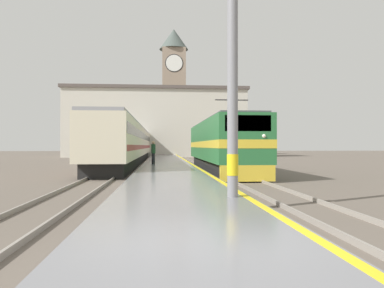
{
  "coord_description": "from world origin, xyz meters",
  "views": [
    {
      "loc": [
        -0.53,
        -5.73,
        1.86
      ],
      "look_at": [
        2.0,
        25.01,
        2.01
      ],
      "focal_mm": 35.0,
      "sensor_mm": 36.0,
      "label": 1
    }
  ],
  "objects_px": {
    "passenger_train": "(130,143)",
    "person_on_platform": "(153,152)",
    "catenary_mast": "(235,55)",
    "locomotive_train": "(221,145)",
    "clock_tower": "(174,87)"
  },
  "relations": [
    {
      "from": "passenger_train",
      "to": "person_on_platform",
      "type": "height_order",
      "value": "passenger_train"
    },
    {
      "from": "passenger_train",
      "to": "catenary_mast",
      "type": "xyz_separation_m",
      "value": [
        5.34,
        -29.67,
        2.3
      ]
    },
    {
      "from": "locomotive_train",
      "to": "catenary_mast",
      "type": "bearing_deg",
      "value": -97.7
    },
    {
      "from": "locomotive_train",
      "to": "catenary_mast",
      "type": "distance_m",
      "value": 16.71
    },
    {
      "from": "passenger_train",
      "to": "clock_tower",
      "type": "height_order",
      "value": "clock_tower"
    },
    {
      "from": "catenary_mast",
      "to": "clock_tower",
      "type": "relative_size",
      "value": 0.32
    },
    {
      "from": "passenger_train",
      "to": "catenary_mast",
      "type": "relative_size",
      "value": 4.99
    },
    {
      "from": "person_on_platform",
      "to": "clock_tower",
      "type": "relative_size",
      "value": 0.07
    },
    {
      "from": "catenary_mast",
      "to": "person_on_platform",
      "type": "distance_m",
      "value": 19.26
    },
    {
      "from": "catenary_mast",
      "to": "clock_tower",
      "type": "bearing_deg",
      "value": 89.57
    },
    {
      "from": "person_on_platform",
      "to": "clock_tower",
      "type": "distance_m",
      "value": 48.82
    },
    {
      "from": "locomotive_train",
      "to": "person_on_platform",
      "type": "height_order",
      "value": "locomotive_train"
    },
    {
      "from": "locomotive_train",
      "to": "person_on_platform",
      "type": "distance_m",
      "value": 5.5
    },
    {
      "from": "person_on_platform",
      "to": "passenger_train",
      "type": "bearing_deg",
      "value": 103.83
    },
    {
      "from": "clock_tower",
      "to": "locomotive_train",
      "type": "bearing_deg",
      "value": -88.02
    }
  ]
}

